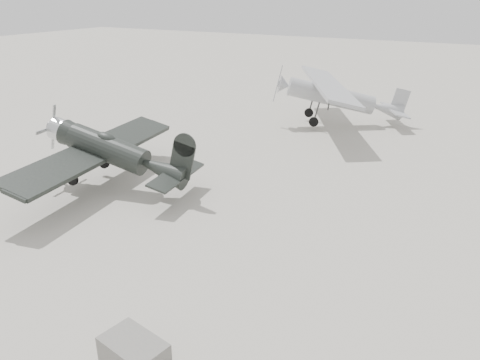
{
  "coord_description": "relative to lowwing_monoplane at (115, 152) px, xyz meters",
  "views": [
    {
      "loc": [
        9.78,
        -11.63,
        8.73
      ],
      "look_at": [
        1.3,
        3.92,
        1.5
      ],
      "focal_mm": 35.0,
      "sensor_mm": 36.0,
      "label": 1
    }
  ],
  "objects": [
    {
      "name": "ground",
      "position": [
        5.02,
        -3.48,
        -1.81
      ],
      "size": [
        160.0,
        160.0,
        0.0
      ],
      "primitive_type": "plane",
      "color": "#9C998A",
      "rests_on": "ground"
    },
    {
      "name": "highwing_monoplane",
      "position": [
        5.46,
        15.68,
        0.43
      ],
      "size": [
        9.66,
        12.01,
        3.57
      ],
      "rotation": [
        0.0,
        0.23,
        0.49
      ],
      "color": "#A7A9AC",
      "rests_on": "ground"
    },
    {
      "name": "equipment_block",
      "position": [
        8.19,
        -8.44,
        -1.4
      ],
      "size": [
        1.8,
        1.31,
        0.82
      ],
      "primitive_type": "cube",
      "rotation": [
        0.0,
        0.0,
        -0.19
      ],
      "color": "slate",
      "rests_on": "ground"
    },
    {
      "name": "lowwing_monoplane",
      "position": [
        0.0,
        0.0,
        0.0
      ],
      "size": [
        7.62,
        10.64,
        3.42
      ],
      "rotation": [
        0.0,
        0.24,
        0.13
      ],
      "color": "black",
      "rests_on": "ground"
    }
  ]
}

